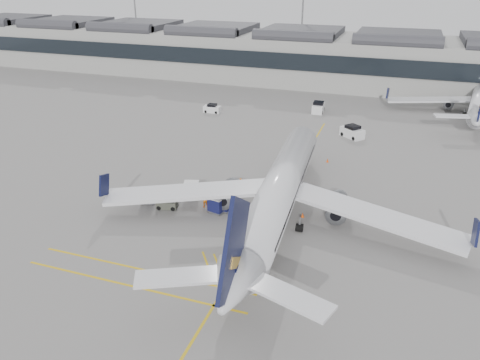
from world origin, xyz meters
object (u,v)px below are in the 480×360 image
(ramp_agent_a, at_px, (241,185))
(airliner_main, at_px, (279,192))
(belt_loader, at_px, (280,185))
(pushback_tug, at_px, (167,203))
(baggage_cart_a, at_px, (224,201))
(ramp_agent_b, at_px, (205,199))

(ramp_agent_a, bearing_deg, airliner_main, -57.46)
(belt_loader, distance_m, pushback_tug, 14.42)
(ramp_agent_a, relative_size, pushback_tug, 0.70)
(belt_loader, bearing_deg, baggage_cart_a, -103.18)
(baggage_cart_a, bearing_deg, ramp_agent_a, 102.79)
(baggage_cart_a, xyz_separation_m, pushback_tug, (-6.49, -1.76, -0.52))
(ramp_agent_a, relative_size, ramp_agent_b, 0.91)
(baggage_cart_a, height_order, ramp_agent_b, baggage_cart_a)
(belt_loader, bearing_deg, ramp_agent_b, -114.27)
(ramp_agent_a, height_order, pushback_tug, ramp_agent_a)
(ramp_agent_b, xyz_separation_m, pushback_tug, (-4.10, -1.69, -0.42))
(belt_loader, bearing_deg, airliner_main, -57.09)
(baggage_cart_a, distance_m, ramp_agent_b, 2.39)
(airliner_main, height_order, ramp_agent_b, airliner_main)
(airliner_main, height_order, ramp_agent_a, airliner_main)
(ramp_agent_b, relative_size, pushback_tug, 0.77)
(belt_loader, height_order, ramp_agent_b, belt_loader)
(ramp_agent_b, distance_m, pushback_tug, 4.45)
(baggage_cart_a, relative_size, ramp_agent_b, 1.15)
(airliner_main, bearing_deg, pushback_tug, -176.28)
(baggage_cart_a, distance_m, pushback_tug, 6.74)
(ramp_agent_a, bearing_deg, pushback_tug, -151.71)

